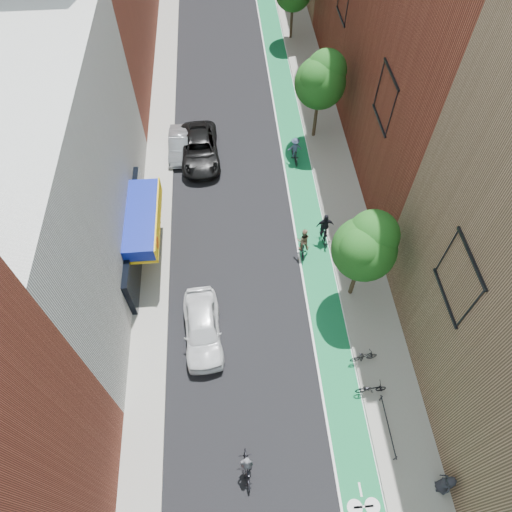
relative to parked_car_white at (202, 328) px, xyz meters
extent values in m
plane|color=black|center=(3.00, -8.00, -0.84)|extent=(160.00, 160.00, 0.00)
cube|color=#136D3C|center=(7.00, 18.00, -0.83)|extent=(2.00, 68.00, 0.01)
cube|color=gray|center=(-3.00, 18.00, -0.76)|extent=(2.00, 68.00, 0.15)
cube|color=gray|center=(9.50, 18.00, -0.76)|extent=(3.00, 68.00, 0.15)
cube|color=silver|center=(-8.00, 6.00, 5.16)|extent=(8.00, 20.00, 12.00)
cylinder|color=#332619|center=(8.60, 2.00, 0.81)|extent=(0.24, 0.24, 3.30)
sphere|color=#155016|center=(8.60, 2.00, 3.54)|extent=(3.36, 3.36, 3.36)
sphere|color=#155016|center=(9.00, 2.30, 4.26)|extent=(2.64, 2.64, 2.64)
sphere|color=#155016|center=(8.30, 1.70, 4.02)|extent=(2.40, 2.40, 2.40)
cylinder|color=#332619|center=(8.60, 16.00, 0.90)|extent=(0.24, 0.24, 3.47)
sphere|color=#155016|center=(8.60, 16.00, 3.76)|extent=(3.53, 3.53, 3.53)
sphere|color=#155016|center=(9.00, 16.30, 4.52)|extent=(2.77, 2.77, 2.77)
sphere|color=#155016|center=(8.30, 15.70, 4.27)|extent=(2.52, 2.52, 2.52)
cylinder|color=#332619|center=(8.60, 30.00, 0.76)|extent=(0.24, 0.24, 3.19)
imported|color=white|center=(0.00, 0.00, 0.00)|extent=(2.28, 5.03, 1.67)
imported|color=black|center=(0.00, 14.35, -0.04)|extent=(2.91, 5.88, 1.60)
imported|color=#92969A|center=(-1.52, 15.09, -0.17)|extent=(1.48, 4.10, 1.34)
imported|color=black|center=(1.90, -7.11, -0.35)|extent=(0.73, 1.87, 0.97)
imported|color=#55565E|center=(1.90, -7.01, 0.33)|extent=(0.62, 0.42, 1.64)
imported|color=black|center=(6.20, 5.16, -0.33)|extent=(0.56, 1.71, 1.01)
imported|color=#88694F|center=(6.20, 5.26, 0.37)|extent=(0.87, 0.69, 1.72)
imported|color=black|center=(7.70, 6.11, -0.35)|extent=(0.67, 1.85, 0.96)
imported|color=black|center=(7.70, 6.21, 0.43)|extent=(1.08, 0.46, 1.84)
imported|color=black|center=(6.80, 13.48, -0.31)|extent=(0.67, 1.79, 1.05)
imported|color=#3B4B6A|center=(6.80, 13.58, 0.30)|extent=(1.07, 0.68, 1.57)
imported|color=black|center=(8.40, -2.21, -0.24)|extent=(1.52, 0.58, 0.89)
imported|color=black|center=(8.40, -3.91, -0.27)|extent=(1.59, 0.58, 0.83)
imported|color=#212229|center=(10.60, -8.52, 0.16)|extent=(0.67, 0.90, 1.69)
camera|label=1|loc=(1.98, -11.28, 22.27)|focal=32.00mm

